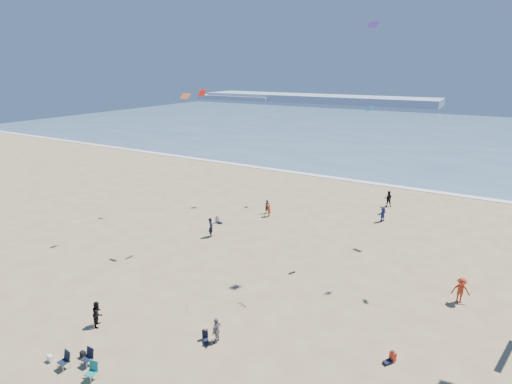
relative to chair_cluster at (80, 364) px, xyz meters
The scene contains 10 objects.
ocean 94.67m from the chair_cluster, 87.24° to the left, with size 220.00×100.00×0.06m, color #476B84.
surf_line 44.79m from the chair_cluster, 84.16° to the left, with size 220.00×1.20×0.08m, color white.
headland_far 178.39m from the chair_cluster, 108.11° to the left, with size 110.00×20.00×3.20m, color #7A8EA8.
headland_near 190.23m from the chair_cluster, 120.11° to the left, with size 40.00×14.00×2.00m, color #7A8EA8.
standing_flyers 15.82m from the chair_cluster, 49.30° to the left, with size 32.56×45.51×1.92m.
seated_group 9.70m from the chair_cluster, 41.76° to the left, with size 21.55×28.96×0.84m.
chair_cluster is the anchor object (origin of this frame).
white_tote 2.20m from the chair_cluster, behind, with size 0.35×0.20×0.40m, color white.
black_backpack 1.18m from the chair_cluster, 137.96° to the left, with size 0.30×0.22×0.38m, color black.
kites_aloft 25.11m from the chair_cluster, 41.86° to the left, with size 42.10×38.42×30.11m.
Camera 1 is at (12.52, -10.12, 15.74)m, focal length 28.00 mm.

